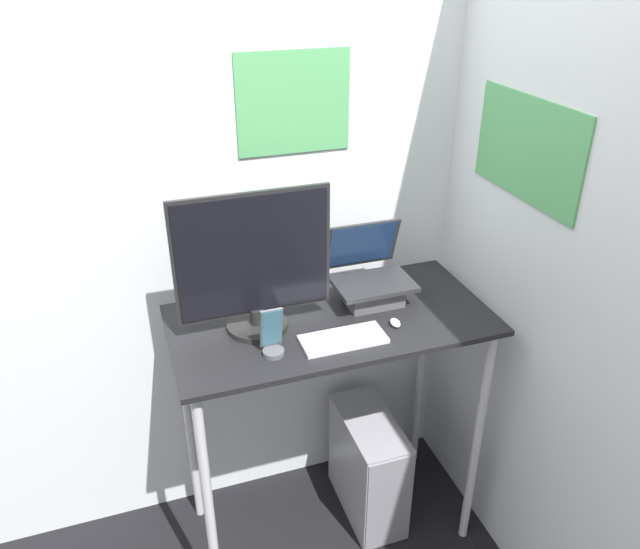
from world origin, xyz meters
TOP-DOWN VIEW (x-y plane):
  - wall_back at (-0.00, 0.65)m, footprint 6.00×0.06m
  - wall_side_right at (0.65, 0.00)m, footprint 0.06×6.00m
  - desk at (0.00, 0.28)m, footprint 1.13×0.57m
  - laptop at (0.18, 0.35)m, footprint 0.28×0.26m
  - monitor at (-0.26, 0.31)m, footprint 0.52×0.21m
  - keyboard at (-0.01, 0.13)m, footprint 0.28×0.13m
  - mouse at (0.19, 0.16)m, footprint 0.03×0.05m
  - cell_phone at (-0.25, 0.14)m, footprint 0.07×0.07m
  - computer_tower at (0.19, 0.31)m, footprint 0.20×0.44m

SIDE VIEW (x-z plane):
  - computer_tower at x=0.19m, z-range 0.00..0.49m
  - desk at x=0.00m, z-range 0.37..1.41m
  - keyboard at x=-0.01m, z-range 1.04..1.06m
  - mouse at x=0.19m, z-range 1.04..1.07m
  - cell_phone at x=-0.25m, z-range 1.02..1.18m
  - laptop at x=0.18m, z-range 0.98..1.26m
  - monitor at x=-0.26m, z-range 1.03..1.52m
  - wall_side_right at x=0.65m, z-range 0.00..2.60m
  - wall_back at x=0.00m, z-range 0.00..2.60m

